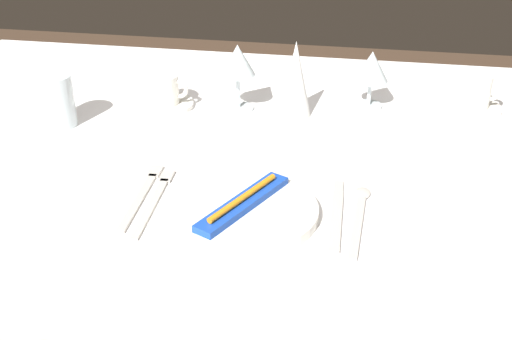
{
  "coord_description": "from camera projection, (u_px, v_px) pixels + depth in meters",
  "views": [
    {
      "loc": [
        0.15,
        -1.14,
        1.31
      ],
      "look_at": [
        -0.02,
        -0.15,
        0.76
      ],
      "focal_mm": 45.49,
      "sensor_mm": 36.0,
      "label": 1
    }
  ],
  "objects": [
    {
      "name": "dining_table",
      "position": [
        278.0,
        180.0,
        1.32
      ],
      "size": [
        1.8,
        1.11,
        0.74
      ],
      "color": "white",
      "rests_on": "ground"
    },
    {
      "name": "dinner_plate",
      "position": [
        243.0,
        211.0,
        1.05
      ],
      "size": [
        0.24,
        0.24,
        0.02
      ],
      "primitive_type": "cylinder",
      "color": "white",
      "rests_on": "dining_table"
    },
    {
      "name": "toothbrush_package",
      "position": [
        243.0,
        202.0,
        1.04
      ],
      "size": [
        0.12,
        0.2,
        0.02
      ],
      "color": "blue",
      "rests_on": "dinner_plate"
    },
    {
      "name": "fork_outer",
      "position": [
        155.0,
        199.0,
        1.09
      ],
      "size": [
        0.03,
        0.22,
        0.0
      ],
      "color": "beige",
      "rests_on": "dining_table"
    },
    {
      "name": "fork_inner",
      "position": [
        142.0,
        194.0,
        1.11
      ],
      "size": [
        0.03,
        0.22,
        0.0
      ],
      "color": "beige",
      "rests_on": "dining_table"
    },
    {
      "name": "dinner_knife",
      "position": [
        336.0,
        216.0,
        1.05
      ],
      "size": [
        0.02,
        0.22,
        0.0
      ],
      "color": "beige",
      "rests_on": "dining_table"
    },
    {
      "name": "spoon_soup",
      "position": [
        360.0,
        212.0,
        1.06
      ],
      "size": [
        0.03,
        0.22,
        0.01
      ],
      "color": "beige",
      "rests_on": "dining_table"
    },
    {
      "name": "saucer_left",
      "position": [
        162.0,
        104.0,
        1.45
      ],
      "size": [
        0.14,
        0.14,
        0.01
      ],
      "primitive_type": "cylinder",
      "color": "white",
      "rests_on": "dining_table"
    },
    {
      "name": "coffee_cup_left",
      "position": [
        161.0,
        89.0,
        1.43
      ],
      "size": [
        0.1,
        0.08,
        0.06
      ],
      "color": "white",
      "rests_on": "saucer_left"
    },
    {
      "name": "saucer_right",
      "position": [
        469.0,
        108.0,
        1.43
      ],
      "size": [
        0.14,
        0.14,
        0.01
      ],
      "primitive_type": "cylinder",
      "color": "white",
      "rests_on": "dining_table"
    },
    {
      "name": "coffee_cup_right",
      "position": [
        473.0,
        91.0,
        1.41
      ],
      "size": [
        0.1,
        0.08,
        0.07
      ],
      "color": "white",
      "rests_on": "saucer_right"
    },
    {
      "name": "wine_glass_centre",
      "position": [
        371.0,
        69.0,
        1.41
      ],
      "size": [
        0.08,
        0.08,
        0.13
      ],
      "color": "silver",
      "rests_on": "dining_table"
    },
    {
      "name": "wine_glass_left",
      "position": [
        238.0,
        64.0,
        1.39
      ],
      "size": [
        0.08,
        0.08,
        0.15
      ],
      "color": "silver",
      "rests_on": "dining_table"
    },
    {
      "name": "drink_tumbler",
      "position": [
        57.0,
        104.0,
        1.34
      ],
      "size": [
        0.07,
        0.07,
        0.11
      ],
      "color": "silver",
      "rests_on": "dining_table"
    },
    {
      "name": "napkin_folded",
      "position": [
        295.0,
        79.0,
        1.37
      ],
      "size": [
        0.07,
        0.07,
        0.17
      ],
      "primitive_type": "cone",
      "color": "white",
      "rests_on": "dining_table"
    }
  ]
}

